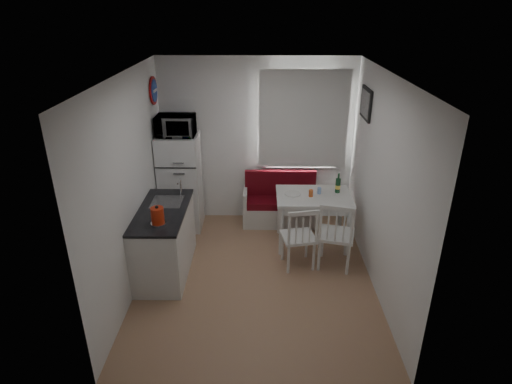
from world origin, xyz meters
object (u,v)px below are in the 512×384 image
(bench, at_px, (280,207))
(wine_bottle, at_px, (338,183))
(kettle, at_px, (158,216))
(chair_right, at_px, (338,229))
(dining_table, at_px, (313,201))
(fridge, at_px, (181,182))
(kitchen_counter, at_px, (165,240))
(chair_left, at_px, (299,232))
(microwave, at_px, (176,126))

(bench, relative_size, wine_bottle, 4.05)
(kettle, bearing_deg, chair_right, 10.99)
(dining_table, height_order, wine_bottle, wine_bottle)
(dining_table, distance_m, fridge, 2.07)
(kitchen_counter, bearing_deg, kettle, -82.90)
(dining_table, xyz_separation_m, wine_bottle, (0.35, 0.10, 0.24))
(kettle, bearing_deg, kitchen_counter, 97.10)
(bench, height_order, fridge, fridge)
(kitchen_counter, xyz_separation_m, wine_bottle, (2.36, 0.80, 0.49))
(chair_left, bearing_deg, kettle, -177.19)
(dining_table, relative_size, microwave, 1.91)
(bench, bearing_deg, kitchen_counter, -139.31)
(bench, bearing_deg, dining_table, -55.63)
(chair_right, distance_m, kettle, 2.29)
(bench, height_order, wine_bottle, wine_bottle)
(kettle, bearing_deg, dining_table, 29.29)
(dining_table, bearing_deg, kettle, -150.63)
(kitchen_counter, height_order, dining_table, kitchen_counter)
(chair_right, relative_size, wine_bottle, 1.91)
(kitchen_counter, xyz_separation_m, fridge, (0.02, 1.24, 0.30))
(kettle, bearing_deg, chair_left, 14.35)
(chair_left, xyz_separation_m, wine_bottle, (0.60, 0.76, 0.38))
(bench, bearing_deg, wine_bottle, -34.61)
(kettle, bearing_deg, bench, 48.96)
(chair_right, xyz_separation_m, kettle, (-2.21, -0.43, 0.41))
(bench, distance_m, chair_left, 1.35)
(wine_bottle, bearing_deg, fridge, 169.39)
(dining_table, height_order, fridge, fridge)
(kitchen_counter, height_order, chair_right, kitchen_counter)
(chair_right, height_order, wine_bottle, wine_bottle)
(bench, relative_size, microwave, 2.14)
(dining_table, bearing_deg, kitchen_counter, -160.64)
(dining_table, height_order, chair_left, chair_left)
(kettle, bearing_deg, wine_bottle, 27.45)
(kitchen_counter, bearing_deg, dining_table, 19.29)
(wine_bottle, bearing_deg, microwave, 170.57)
(kitchen_counter, relative_size, bench, 1.11)
(fridge, height_order, microwave, microwave)
(microwave, bearing_deg, chair_right, -27.35)
(chair_left, height_order, wine_bottle, wine_bottle)
(bench, xyz_separation_m, chair_left, (0.19, -1.31, 0.28))
(chair_right, bearing_deg, microwave, 166.72)
(fridge, relative_size, microwave, 2.73)
(microwave, xyz_separation_m, wine_bottle, (2.34, -0.39, -0.72))
(dining_table, relative_size, kettle, 4.33)
(kettle, height_order, wine_bottle, kettle)
(chair_left, relative_size, fridge, 0.33)
(chair_left, height_order, fridge, fridge)
(dining_table, distance_m, chair_left, 0.72)
(bench, distance_m, kettle, 2.43)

